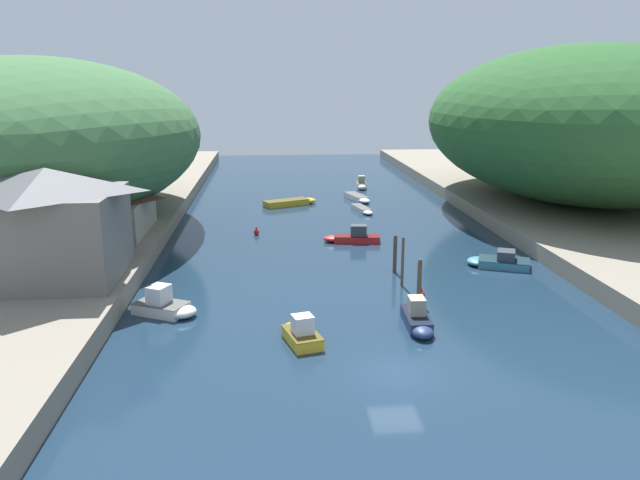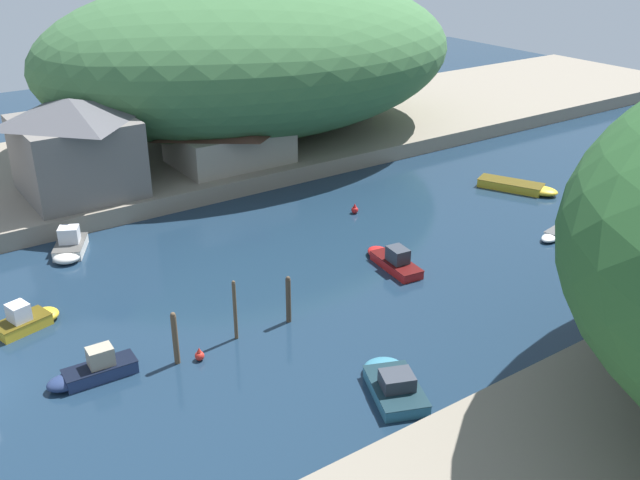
{
  "view_description": "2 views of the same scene",
  "coord_description": "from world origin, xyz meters",
  "px_view_note": "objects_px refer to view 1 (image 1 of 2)",
  "views": [
    {
      "loc": [
        -6.09,
        -27.71,
        13.95
      ],
      "look_at": [
        -2.23,
        18.6,
        2.13
      ],
      "focal_mm": 35.0,
      "sensor_mm": 36.0,
      "label": 1
    },
    {
      "loc": [
        32.91,
        -1.59,
        21.22
      ],
      "look_at": [
        -1.69,
        22.29,
        1.74
      ],
      "focal_mm": 40.0,
      "sensor_mm": 36.0,
      "label": 2
    }
  ],
  "objects_px": {
    "boat_yellow_tender": "(352,237)",
    "boat_cabin_cruiser": "(300,333)",
    "boat_moored_right": "(363,210)",
    "channel_buoy_far": "(256,232)",
    "boat_navy_launch": "(498,261)",
    "person_on_quay": "(104,255)",
    "boat_white_cruiser": "(292,202)",
    "boat_far_upstream": "(362,185)",
    "boat_mid_channel": "(358,198)",
    "boat_small_dinghy": "(166,306)",
    "boat_far_right_bank": "(418,320)",
    "boathouse_shed": "(104,207)",
    "waterfront_building": "(50,223)",
    "channel_buoy_near": "(421,294)"
  },
  "relations": [
    {
      "from": "boathouse_shed",
      "to": "boat_far_upstream",
      "type": "distance_m",
      "value": 39.47
    },
    {
      "from": "boat_moored_right",
      "to": "person_on_quay",
      "type": "bearing_deg",
      "value": 36.95
    },
    {
      "from": "boat_far_upstream",
      "to": "boat_far_right_bank",
      "type": "xyz_separation_m",
      "value": [
        -3.98,
        -48.91,
        0.0
      ]
    },
    {
      "from": "channel_buoy_far",
      "to": "person_on_quay",
      "type": "height_order",
      "value": "person_on_quay"
    },
    {
      "from": "boat_mid_channel",
      "to": "boat_small_dinghy",
      "type": "xyz_separation_m",
      "value": [
        -17.23,
        -36.67,
        0.22
      ]
    },
    {
      "from": "boat_far_right_bank",
      "to": "channel_buoy_near",
      "type": "xyz_separation_m",
      "value": [
        1.47,
        5.14,
        -0.22
      ]
    },
    {
      "from": "boat_white_cruiser",
      "to": "boat_far_upstream",
      "type": "bearing_deg",
      "value": 112.28
    },
    {
      "from": "boat_navy_launch",
      "to": "person_on_quay",
      "type": "distance_m",
      "value": 29.25
    },
    {
      "from": "boathouse_shed",
      "to": "boat_cabin_cruiser",
      "type": "relative_size",
      "value": 2.65
    },
    {
      "from": "boat_small_dinghy",
      "to": "boat_yellow_tender",
      "type": "bearing_deg",
      "value": 167.48
    },
    {
      "from": "waterfront_building",
      "to": "channel_buoy_far",
      "type": "bearing_deg",
      "value": 52.79
    },
    {
      "from": "boat_moored_right",
      "to": "boat_far_upstream",
      "type": "relative_size",
      "value": 1.3
    },
    {
      "from": "boat_mid_channel",
      "to": "channel_buoy_far",
      "type": "relative_size",
      "value": 7.29
    },
    {
      "from": "boat_navy_launch",
      "to": "boat_small_dinghy",
      "type": "height_order",
      "value": "boat_small_dinghy"
    },
    {
      "from": "waterfront_building",
      "to": "boathouse_shed",
      "type": "height_order",
      "value": "waterfront_building"
    },
    {
      "from": "boat_navy_launch",
      "to": "boat_far_upstream",
      "type": "relative_size",
      "value": 1.36
    },
    {
      "from": "boat_navy_launch",
      "to": "boat_white_cruiser",
      "type": "relative_size",
      "value": 0.78
    },
    {
      "from": "boathouse_shed",
      "to": "person_on_quay",
      "type": "relative_size",
      "value": 6.05
    },
    {
      "from": "waterfront_building",
      "to": "boathouse_shed",
      "type": "xyz_separation_m",
      "value": [
        0.06,
        12.91,
        -1.55
      ]
    },
    {
      "from": "boathouse_shed",
      "to": "boat_moored_right",
      "type": "xyz_separation_m",
      "value": [
        24.31,
        13.66,
        -3.37
      ]
    },
    {
      "from": "boat_navy_launch",
      "to": "boat_moored_right",
      "type": "relative_size",
      "value": 1.04
    },
    {
      "from": "waterfront_building",
      "to": "boat_mid_channel",
      "type": "xyz_separation_m",
      "value": [
        24.8,
        33.24,
        -4.85
      ]
    },
    {
      "from": "waterfront_building",
      "to": "person_on_quay",
      "type": "distance_m",
      "value": 4.34
    },
    {
      "from": "boat_yellow_tender",
      "to": "boathouse_shed",
      "type": "bearing_deg",
      "value": 98.23
    },
    {
      "from": "boat_far_right_bank",
      "to": "boat_far_upstream",
      "type": "bearing_deg",
      "value": -92.12
    },
    {
      "from": "boat_navy_launch",
      "to": "boat_yellow_tender",
      "type": "xyz_separation_m",
      "value": [
        -10.28,
        8.57,
        0.04
      ]
    },
    {
      "from": "boat_yellow_tender",
      "to": "boat_cabin_cruiser",
      "type": "distance_m",
      "value": 22.38
    },
    {
      "from": "boat_yellow_tender",
      "to": "channel_buoy_far",
      "type": "height_order",
      "value": "boat_yellow_tender"
    },
    {
      "from": "waterfront_building",
      "to": "boat_far_right_bank",
      "type": "distance_m",
      "value": 24.0
    },
    {
      "from": "boat_yellow_tender",
      "to": "person_on_quay",
      "type": "height_order",
      "value": "person_on_quay"
    },
    {
      "from": "waterfront_building",
      "to": "person_on_quay",
      "type": "bearing_deg",
      "value": 38.58
    },
    {
      "from": "boat_yellow_tender",
      "to": "boat_moored_right",
      "type": "relative_size",
      "value": 1.05
    },
    {
      "from": "boat_cabin_cruiser",
      "to": "boat_navy_launch",
      "type": "bearing_deg",
      "value": 23.83
    },
    {
      "from": "waterfront_building",
      "to": "boat_moored_right",
      "type": "height_order",
      "value": "waterfront_building"
    },
    {
      "from": "waterfront_building",
      "to": "boat_small_dinghy",
      "type": "bearing_deg",
      "value": -24.38
    },
    {
      "from": "boat_moored_right",
      "to": "person_on_quay",
      "type": "relative_size",
      "value": 2.94
    },
    {
      "from": "boathouse_shed",
      "to": "boat_white_cruiser",
      "type": "height_order",
      "value": "boathouse_shed"
    },
    {
      "from": "boat_moored_right",
      "to": "channel_buoy_far",
      "type": "height_order",
      "value": "channel_buoy_far"
    },
    {
      "from": "boat_navy_launch",
      "to": "boat_moored_right",
      "type": "bearing_deg",
      "value": 40.42
    },
    {
      "from": "boat_moored_right",
      "to": "boat_yellow_tender",
      "type": "bearing_deg",
      "value": 65.72
    },
    {
      "from": "boat_white_cruiser",
      "to": "boat_mid_channel",
      "type": "bearing_deg",
      "value": 78.84
    },
    {
      "from": "boat_cabin_cruiser",
      "to": "channel_buoy_far",
      "type": "relative_size",
      "value": 4.79
    },
    {
      "from": "boat_moored_right",
      "to": "boathouse_shed",
      "type": "bearing_deg",
      "value": 17.91
    },
    {
      "from": "channel_buoy_far",
      "to": "boat_mid_channel",
      "type": "bearing_deg",
      "value": 53.79
    },
    {
      "from": "waterfront_building",
      "to": "person_on_quay",
      "type": "relative_size",
      "value": 5.44
    },
    {
      "from": "boathouse_shed",
      "to": "boat_mid_channel",
      "type": "xyz_separation_m",
      "value": [
        24.74,
        20.33,
        -3.3
      ]
    },
    {
      "from": "boathouse_shed",
      "to": "boat_moored_right",
      "type": "distance_m",
      "value": 28.09
    },
    {
      "from": "boat_mid_channel",
      "to": "boat_cabin_cruiser",
      "type": "bearing_deg",
      "value": 62.69
    },
    {
      "from": "boat_yellow_tender",
      "to": "boat_cabin_cruiser",
      "type": "height_order",
      "value": "boat_cabin_cruiser"
    },
    {
      "from": "channel_buoy_far",
      "to": "person_on_quay",
      "type": "relative_size",
      "value": 0.48
    }
  ]
}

